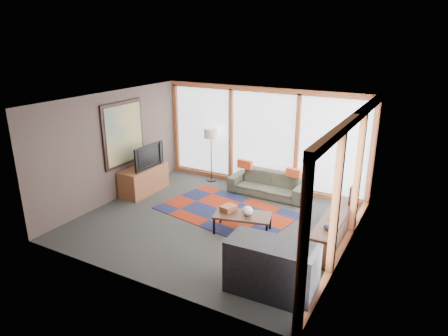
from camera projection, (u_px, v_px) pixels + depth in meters
The scene contains 17 objects.
ground at pixel (215, 222), 8.59m from camera, with size 5.50×5.50×0.00m, color #2A2A28.
room_envelope at pixel (248, 150), 8.33m from camera, with size 5.52×5.02×2.62m.
rug at pixel (226, 211), 9.07m from camera, with size 2.92×1.88×0.01m, color maroon.
sofa at pixel (268, 184), 9.92m from camera, with size 1.96×0.77×0.57m, color #393C2C.
pillow_left at pixel (245, 164), 10.14m from camera, with size 0.40×0.12×0.22m, color #C3431C.
pillow_right at pixel (293, 173), 9.55m from camera, with size 0.37×0.11×0.20m, color #C3431C.
floor_lamp at pixel (211, 155), 10.74m from camera, with size 0.37×0.37×1.47m, color black, non-canonical shape.
coffee_table at pixel (243, 223), 8.10m from camera, with size 1.14×0.57×0.38m, color black, non-canonical shape.
book_stack at pixel (228, 208), 8.21m from camera, with size 0.24×0.30×0.10m, color brown.
vase at pixel (247, 211), 7.99m from camera, with size 0.22×0.22×0.19m, color beige.
bookshelf at pixel (333, 229), 7.68m from camera, with size 0.40×2.18×0.54m, color black, non-canonical shape.
bowl_a at pixel (329, 227), 7.07m from camera, with size 0.20×0.20×0.10m, color black.
bowl_b at pixel (334, 219), 7.39m from camera, with size 0.15×0.15×0.08m, color black.
shelf_picture at pixel (352, 194), 8.11m from camera, with size 0.04×0.30×0.39m, color black.
tv_console at pixel (144, 180), 10.08m from camera, with size 0.56×1.33×0.67m, color brown.
television at pixel (146, 156), 9.88m from camera, with size 1.03×0.13×0.59m, color black.
bar_counter at pixel (271, 268), 6.11m from camera, with size 1.37×0.64×0.87m, color black.
Camera 1 is at (3.94, -6.69, 3.86)m, focal length 32.00 mm.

